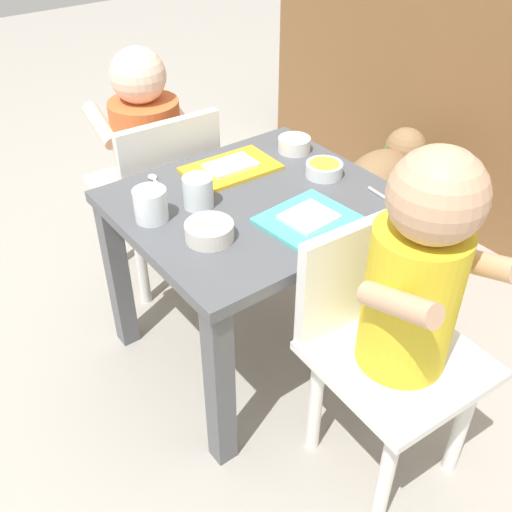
% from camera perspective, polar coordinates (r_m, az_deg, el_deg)
% --- Properties ---
extents(ground_plane, '(7.00, 7.00, 0.00)m').
position_cam_1_polar(ground_plane, '(1.52, 0.00, -8.53)').
color(ground_plane, '#9E998E').
extents(dining_table, '(0.49, 0.56, 0.43)m').
position_cam_1_polar(dining_table, '(1.30, 0.00, 2.51)').
color(dining_table, '#515459').
rests_on(dining_table, ground).
extents(seated_child_left, '(0.29, 0.29, 0.65)m').
position_cam_1_polar(seated_child_left, '(1.56, -10.25, 10.62)').
color(seated_child_left, white).
rests_on(seated_child_left, ground).
extents(seated_child_right, '(0.29, 0.29, 0.71)m').
position_cam_1_polar(seated_child_right, '(1.02, 14.46, -3.10)').
color(seated_child_right, white).
rests_on(seated_child_right, ground).
extents(dog, '(0.25, 0.41, 0.34)m').
position_cam_1_polar(dog, '(1.78, 11.97, 7.09)').
color(dog, olive).
rests_on(dog, ground).
extents(food_tray_left, '(0.14, 0.21, 0.02)m').
position_cam_1_polar(food_tray_left, '(1.36, -2.44, 8.51)').
color(food_tray_left, gold).
rests_on(food_tray_left, dining_table).
extents(food_tray_right, '(0.17, 0.19, 0.02)m').
position_cam_1_polar(food_tray_right, '(1.18, 5.14, 3.52)').
color(food_tray_right, '#4CC6BC').
rests_on(food_tray_right, dining_table).
extents(water_cup_left, '(0.07, 0.07, 0.07)m').
position_cam_1_polar(water_cup_left, '(1.19, -10.10, 4.73)').
color(water_cup_left, white).
rests_on(water_cup_left, dining_table).
extents(water_cup_right, '(0.06, 0.06, 0.07)m').
position_cam_1_polar(water_cup_right, '(1.22, -5.59, 6.03)').
color(water_cup_right, white).
rests_on(water_cup_right, dining_table).
extents(cereal_bowl_right_side, '(0.08, 0.08, 0.03)m').
position_cam_1_polar(cereal_bowl_right_side, '(1.45, 3.71, 10.73)').
color(cereal_bowl_right_side, white).
rests_on(cereal_bowl_right_side, dining_table).
extents(veggie_bowl_near, '(0.09, 0.09, 0.03)m').
position_cam_1_polar(veggie_bowl_near, '(1.12, -4.52, 2.46)').
color(veggie_bowl_near, silver).
rests_on(veggie_bowl_near, dining_table).
extents(veggie_bowl_far, '(0.08, 0.08, 0.03)m').
position_cam_1_polar(veggie_bowl_far, '(1.34, 6.59, 8.34)').
color(veggie_bowl_far, white).
rests_on(veggie_bowl_far, dining_table).
extents(spoon_by_left_tray, '(0.10, 0.03, 0.01)m').
position_cam_1_polar(spoon_by_left_tray, '(1.33, -9.64, 7.07)').
color(spoon_by_left_tray, silver).
rests_on(spoon_by_left_tray, dining_table).
extents(spoon_by_right_tray, '(0.10, 0.02, 0.01)m').
position_cam_1_polar(spoon_by_right_tray, '(1.28, 12.60, 5.31)').
color(spoon_by_right_tray, silver).
rests_on(spoon_by_right_tray, dining_table).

